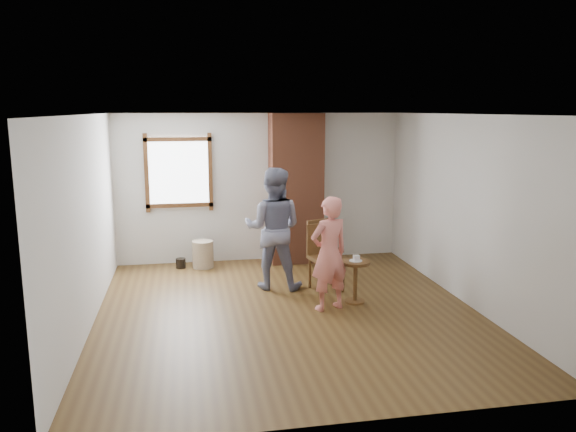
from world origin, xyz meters
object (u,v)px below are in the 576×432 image
at_px(dining_chair_right, 324,253).
at_px(man, 273,228).
at_px(stoneware_crock, 203,254).
at_px(side_table, 355,275).
at_px(person_pink, 329,254).
at_px(dining_chair_left, 322,245).

xyz_separation_m(dining_chair_right, man, (-0.74, 0.20, 0.36)).
bearing_deg(man, stoneware_crock, -33.53).
distance_m(side_table, person_pink, 0.60).
bearing_deg(stoneware_crock, dining_chair_left, -25.52).
relative_size(side_table, man, 0.33).
distance_m(dining_chair_left, man, 1.02).
bearing_deg(stoneware_crock, side_table, -47.05).
bearing_deg(person_pink, dining_chair_left, -119.99).
height_order(dining_chair_right, person_pink, person_pink).
height_order(stoneware_crock, dining_chair_left, dining_chair_left).
bearing_deg(side_table, stoneware_crock, 132.95).
xyz_separation_m(dining_chair_left, dining_chair_right, (-0.12, -0.60, 0.03)).
xyz_separation_m(man, person_pink, (0.58, -1.07, -0.14)).
distance_m(dining_chair_right, side_table, 0.75).
distance_m(man, person_pink, 1.23).
relative_size(man, person_pink, 1.18).
relative_size(stoneware_crock, person_pink, 0.30).
height_order(dining_chair_left, man, man).
height_order(dining_chair_left, person_pink, person_pink).
bearing_deg(man, dining_chair_right, -177.28).
bearing_deg(dining_chair_right, person_pink, -111.89).
xyz_separation_m(dining_chair_left, side_table, (0.16, -1.28, -0.11)).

